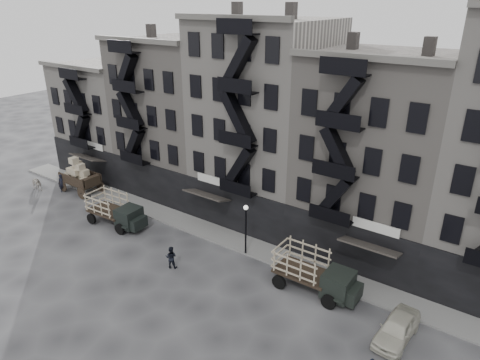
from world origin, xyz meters
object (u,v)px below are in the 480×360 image
Objects in this scene: pedestrian_west at (62,183)px; stake_truck_east at (314,270)px; wagon at (79,172)px; horse at (36,184)px; car_east at (397,329)px; stake_truck_west at (115,208)px; pedestrian_mid at (171,257)px.

stake_truck_east is at bearing -53.07° from pedestrian_west.
horse is at bearing -147.15° from wagon.
stake_truck_west is at bearing -174.98° from car_east.
pedestrian_mid is (8.56, -2.00, -0.74)m from stake_truck_west.
pedestrian_west is at bearing 168.85° from stake_truck_west.
stake_truck_west is (8.64, -2.59, -0.52)m from wagon.
pedestrian_west is 18.92m from pedestrian_mid.
stake_truck_east is (31.03, 1.53, 0.92)m from horse.
wagon reaches higher than stake_truck_west.
stake_truck_east is (18.37, 1.57, 0.06)m from stake_truck_west.
wagon is at bearing -13.24° from pedestrian_west.
wagon is at bearing -179.68° from car_east.
horse is 37.00m from car_east.
stake_truck_east is 3.37× the size of pedestrian_mid.
wagon is (4.01, 2.55, 1.38)m from horse.
wagon is 33.10m from car_east.
horse is 2.95m from pedestrian_west.
wagon is 0.77× the size of stake_truck_west.
stake_truck_east is at bearing 1.69° from stake_truck_west.
horse is 31.08m from stake_truck_east.
pedestrian_west is at bearing -179.96° from stake_truck_east.
pedestrian_mid is at bearing -63.78° from pedestrian_west.
wagon is 17.86m from pedestrian_mid.
car_east is at bearing -2.42° from stake_truck_west.
car_east is at bearing -89.58° from horse.
stake_truck_east reaches higher than pedestrian_mid.
pedestrian_west is at bearing -177.55° from car_east.
stake_truck_east reaches higher than car_east.
pedestrian_mid is at bearing -14.57° from wagon.
wagon is 1.05× the size of car_east.
wagon is 9.04m from stake_truck_west.
pedestrian_mid is (-15.78, -2.33, 0.16)m from car_east.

